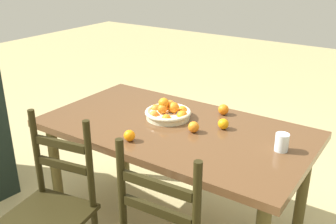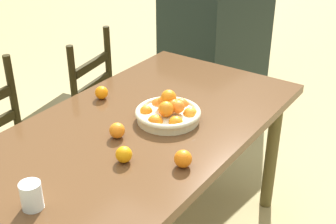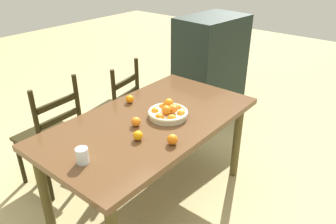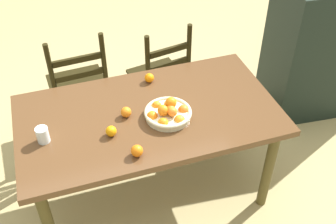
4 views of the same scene
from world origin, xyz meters
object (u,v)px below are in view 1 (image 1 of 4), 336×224
(orange_loose_0, at_px, (223,110))
(orange_loose_3, at_px, (194,127))
(dining_table, at_px, (175,139))
(fruit_bowl, at_px, (168,112))
(chair_near_window, at_px, (51,212))
(orange_loose_2, at_px, (129,136))
(drinking_glass, at_px, (282,142))
(orange_loose_1, at_px, (223,124))

(orange_loose_0, bearing_deg, orange_loose_3, 86.16)
(dining_table, relative_size, fruit_bowl, 5.55)
(fruit_bowl, relative_size, orange_loose_0, 4.29)
(orange_loose_0, xyz_separation_m, orange_loose_3, (0.02, 0.33, -0.00))
(chair_near_window, distance_m, orange_loose_3, 0.89)
(orange_loose_2, xyz_separation_m, drinking_glass, (-0.72, -0.35, 0.02))
(fruit_bowl, bearing_deg, chair_near_window, 75.62)
(chair_near_window, relative_size, orange_loose_3, 14.69)
(dining_table, xyz_separation_m, orange_loose_1, (-0.25, -0.12, 0.12))
(chair_near_window, distance_m, orange_loose_0, 1.17)
(orange_loose_0, height_order, drinking_glass, drinking_glass)
(chair_near_window, bearing_deg, dining_table, 56.95)
(chair_near_window, height_order, orange_loose_2, chair_near_window)
(fruit_bowl, distance_m, orange_loose_0, 0.35)
(orange_loose_2, distance_m, orange_loose_3, 0.37)
(orange_loose_2, relative_size, orange_loose_3, 0.98)
(dining_table, xyz_separation_m, fruit_bowl, (0.10, -0.08, 0.12))
(orange_loose_0, bearing_deg, drinking_glass, 149.90)
(chair_near_window, height_order, fruit_bowl, chair_near_window)
(dining_table, distance_m, drinking_glass, 0.64)
(drinking_glass, bearing_deg, orange_loose_0, -30.10)
(chair_near_window, height_order, orange_loose_3, chair_near_window)
(dining_table, height_order, orange_loose_2, orange_loose_2)
(orange_loose_0, distance_m, orange_loose_2, 0.67)
(orange_loose_3, bearing_deg, dining_table, -4.35)
(orange_loose_3, bearing_deg, orange_loose_0, -93.84)
(fruit_bowl, xyz_separation_m, orange_loose_3, (-0.23, 0.09, -0.00))
(drinking_glass, bearing_deg, orange_loose_1, -11.30)
(orange_loose_2, height_order, orange_loose_3, orange_loose_3)
(orange_loose_2, relative_size, drinking_glass, 0.66)
(dining_table, relative_size, chair_near_window, 1.69)
(orange_loose_1, distance_m, orange_loose_2, 0.55)
(orange_loose_1, bearing_deg, orange_loose_0, -63.56)
(fruit_bowl, relative_size, drinking_glass, 3.02)
(dining_table, height_order, orange_loose_1, orange_loose_1)
(orange_loose_3, xyz_separation_m, drinking_glass, (-0.49, -0.06, 0.02))
(chair_near_window, xyz_separation_m, orange_loose_1, (-0.55, -0.83, 0.34))
(chair_near_window, bearing_deg, fruit_bowl, 65.60)
(fruit_bowl, distance_m, orange_loose_2, 0.38)
(orange_loose_1, bearing_deg, orange_loose_3, 48.14)
(orange_loose_3, bearing_deg, drinking_glass, -172.96)
(dining_table, height_order, chair_near_window, chair_near_window)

